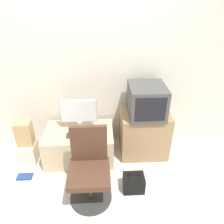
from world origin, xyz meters
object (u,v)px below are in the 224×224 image
at_px(mouse, 100,133).
at_px(cardboard_box_lower, 29,152).
at_px(crt_tv, 147,101).
at_px(book, 25,177).
at_px(main_monitor, 79,114).
at_px(office_chair, 90,171).
at_px(keyboard, 80,135).
at_px(handbag, 134,183).

bearing_deg(mouse, cardboard_box_lower, 178.23).
relative_size(crt_tv, cardboard_box_lower, 1.70).
bearing_deg(mouse, book, -163.73).
xyz_separation_m(crt_tv, book, (-1.62, -0.41, -0.86)).
bearing_deg(mouse, main_monitor, 148.63).
distance_m(office_chair, cardboard_box_lower, 1.12).
bearing_deg(crt_tv, main_monitor, 176.44).
xyz_separation_m(keyboard, crt_tv, (0.89, 0.13, 0.42)).
bearing_deg(office_chair, crt_tv, 44.16).
bearing_deg(keyboard, office_chair, -76.62).
distance_m(keyboard, cardboard_box_lower, 0.81).
bearing_deg(book, office_chair, -19.54).
height_order(crt_tv, handbag, crt_tv).
xyz_separation_m(main_monitor, crt_tv, (0.91, -0.06, 0.20)).
bearing_deg(keyboard, crt_tv, 8.51).
xyz_separation_m(office_chair, book, (-0.88, 0.31, -0.37)).
relative_size(mouse, book, 0.34).
distance_m(cardboard_box_lower, handbag, 1.52).
relative_size(office_chair, cardboard_box_lower, 2.93).
distance_m(main_monitor, office_chair, 0.85).
relative_size(keyboard, crt_tv, 0.74).
bearing_deg(keyboard, mouse, 2.81).
height_order(main_monitor, crt_tv, crt_tv).
relative_size(keyboard, book, 1.93).
bearing_deg(crt_tv, book, -165.74).
distance_m(mouse, handbag, 0.77).
xyz_separation_m(crt_tv, office_chair, (-0.75, -0.72, -0.50)).
xyz_separation_m(office_chair, handbag, (0.52, 0.05, -0.27)).
height_order(main_monitor, office_chair, same).
distance_m(main_monitor, mouse, 0.40).
height_order(main_monitor, keyboard, main_monitor).
distance_m(main_monitor, handbag, 1.15).
bearing_deg(office_chair, keyboard, 103.38).
height_order(keyboard, book, keyboard).
height_order(crt_tv, book, crt_tv).
height_order(main_monitor, mouse, main_monitor).
bearing_deg(handbag, keyboard, 140.34).
xyz_separation_m(main_monitor, keyboard, (0.02, -0.19, -0.22)).
relative_size(keyboard, handbag, 1.25).
distance_m(main_monitor, keyboard, 0.29).
bearing_deg(main_monitor, handbag, -47.23).
xyz_separation_m(main_monitor, book, (-0.72, -0.47, -0.66)).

